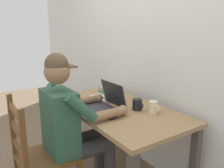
{
  "coord_description": "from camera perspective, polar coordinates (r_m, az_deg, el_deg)",
  "views": [
    {
      "loc": [
        1.59,
        -1.11,
        1.4
      ],
      "look_at": [
        0.01,
        -0.05,
        0.95
      ],
      "focal_mm": 36.09,
      "sensor_mm": 36.0,
      "label": 1
    }
  ],
  "objects": [
    {
      "name": "wooden_chair",
      "position": [
        1.87,
        -17.9,
        -17.41
      ],
      "size": [
        0.42,
        0.42,
        0.94
      ],
      "color": "brown",
      "rests_on": "ground"
    },
    {
      "name": "back_wall",
      "position": [
        2.22,
        10.74,
        10.6
      ],
      "size": [
        6.0,
        0.04,
        2.6
      ],
      "color": "silver",
      "rests_on": "ground"
    },
    {
      "name": "laptop",
      "position": [
        1.98,
        -1.69,
        -4.82
      ],
      "size": [
        0.33,
        0.29,
        0.23
      ],
      "color": "#232328",
      "rests_on": "desk"
    },
    {
      "name": "computer_mouse",
      "position": [
        1.78,
        0.07,
        -8.32
      ],
      "size": [
        0.06,
        0.1,
        0.03
      ],
      "primitive_type": "ellipsoid",
      "color": "black",
      "rests_on": "desk"
    },
    {
      "name": "seated_person",
      "position": [
        1.85,
        -9.93,
        -9.51
      ],
      "size": [
        0.5,
        0.6,
        1.25
      ],
      "color": "#2D5642",
      "rests_on": "ground"
    },
    {
      "name": "book_stack_main",
      "position": [
        2.29,
        -1.16,
        -2.25
      ],
      "size": [
        0.2,
        0.15,
        0.12
      ],
      "color": "#2D5B9E",
      "rests_on": "desk"
    },
    {
      "name": "coffee_mug_dark",
      "position": [
        1.97,
        6.44,
        -5.18
      ],
      "size": [
        0.12,
        0.08,
        0.1
      ],
      "color": "black",
      "rests_on": "desk"
    },
    {
      "name": "paper_pile_near_laptop",
      "position": [
        2.28,
        -2.99,
        -3.64
      ],
      "size": [
        0.29,
        0.25,
        0.01
      ],
      "primitive_type": "cube",
      "rotation": [
        0.0,
        0.0,
        -0.34
      ],
      "color": "white",
      "rests_on": "desk"
    },
    {
      "name": "paper_pile_back_corner",
      "position": [
        2.28,
        -0.44,
        -3.66
      ],
      "size": [
        0.23,
        0.23,
        0.01
      ],
      "primitive_type": "cube",
      "rotation": [
        0.0,
        0.0,
        0.22
      ],
      "color": "silver",
      "rests_on": "desk"
    },
    {
      "name": "coffee_mug_white",
      "position": [
        1.92,
        10.39,
        -5.8
      ],
      "size": [
        0.11,
        0.08,
        0.1
      ],
      "color": "beige",
      "rests_on": "desk"
    },
    {
      "name": "desk",
      "position": [
        2.09,
        1.05,
        -8.31
      ],
      "size": [
        1.37,
        0.73,
        0.73
      ],
      "color": "#9E7A51",
      "rests_on": "ground"
    }
  ]
}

